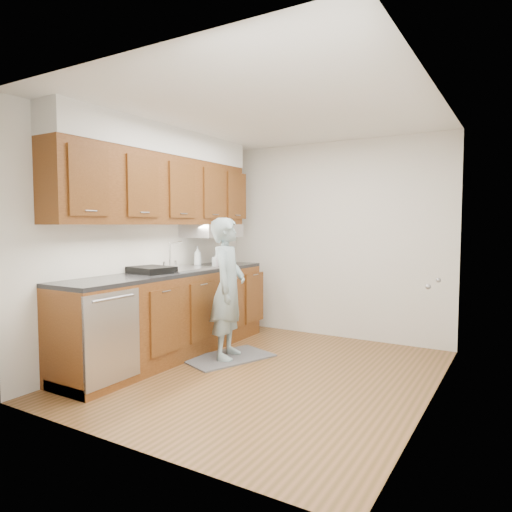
{
  "coord_description": "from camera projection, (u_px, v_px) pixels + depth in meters",
  "views": [
    {
      "loc": [
        2.13,
        -3.79,
        1.45
      ],
      "look_at": [
        -0.27,
        0.25,
        1.12
      ],
      "focal_mm": 32.0,
      "sensor_mm": 36.0,
      "label": 1
    }
  ],
  "objects": [
    {
      "name": "floor",
      "position": [
        267.0,
        373.0,
        4.44
      ],
      "size": [
        3.5,
        3.5,
        0.0
      ],
      "primitive_type": "plane",
      "color": "brown",
      "rests_on": "ground"
    },
    {
      "name": "ceiling",
      "position": [
        267.0,
        112.0,
        4.27
      ],
      "size": [
        3.5,
        3.5,
        0.0
      ],
      "primitive_type": "plane",
      "rotation": [
        3.14,
        0.0,
        0.0
      ],
      "color": "white",
      "rests_on": "wall_left"
    },
    {
      "name": "wall_left",
      "position": [
        151.0,
        242.0,
        5.12
      ],
      "size": [
        0.02,
        3.5,
        2.5
      ],
      "primitive_type": "cube",
      "color": "silver",
      "rests_on": "floor"
    },
    {
      "name": "wall_right",
      "position": [
        433.0,
        250.0,
        3.59
      ],
      "size": [
        0.02,
        3.5,
        2.5
      ],
      "primitive_type": "cube",
      "color": "silver",
      "rests_on": "floor"
    },
    {
      "name": "wall_back",
      "position": [
        334.0,
        240.0,
        5.86
      ],
      "size": [
        3.0,
        0.02,
        2.5
      ],
      "primitive_type": "cube",
      "color": "silver",
      "rests_on": "floor"
    },
    {
      "name": "counter",
      "position": [
        172.0,
        312.0,
        5.02
      ],
      "size": [
        0.64,
        2.8,
        1.3
      ],
      "color": "brown",
      "rests_on": "floor"
    },
    {
      "name": "upper_cabinets",
      "position": [
        164.0,
        179.0,
        5.02
      ],
      "size": [
        0.47,
        2.8,
        1.21
      ],
      "color": "brown",
      "rests_on": "wall_left"
    },
    {
      "name": "closet_door",
      "position": [
        437.0,
        275.0,
        3.87
      ],
      "size": [
        0.02,
        1.22,
        2.05
      ],
      "primitive_type": "cube",
      "color": "white",
      "rests_on": "wall_right"
    },
    {
      "name": "floor_mat",
      "position": [
        228.0,
        358.0,
        4.94
      ],
      "size": [
        0.85,
        1.07,
        0.02
      ],
      "primitive_type": "cube",
      "rotation": [
        0.0,
        0.0,
        -0.37
      ],
      "color": "slate",
      "rests_on": "floor"
    },
    {
      "name": "person",
      "position": [
        228.0,
        279.0,
        4.88
      ],
      "size": [
        0.57,
        0.7,
        1.71
      ],
      "primitive_type": "imported",
      "rotation": [
        0.0,
        0.0,
        1.88
      ],
      "color": "#89A2A7",
      "rests_on": "floor_mat"
    },
    {
      "name": "soap_bottle_a",
      "position": [
        198.0,
        256.0,
        5.59
      ],
      "size": [
        0.1,
        0.1,
        0.25
      ],
      "primitive_type": "imported",
      "rotation": [
        0.0,
        0.0,
        0.05
      ],
      "color": "white",
      "rests_on": "counter"
    },
    {
      "name": "soap_bottle_b",
      "position": [
        216.0,
        259.0,
        5.56
      ],
      "size": [
        0.1,
        0.1,
        0.17
      ],
      "primitive_type": "imported",
      "rotation": [
        0.0,
        0.0,
        -0.35
      ],
      "color": "white",
      "rests_on": "counter"
    },
    {
      "name": "soap_bottle_c",
      "position": [
        225.0,
        258.0,
        5.81
      ],
      "size": [
        0.17,
        0.17,
        0.16
      ],
      "primitive_type": "imported",
      "rotation": [
        0.0,
        0.0,
        0.62
      ],
      "color": "white",
      "rests_on": "counter"
    },
    {
      "name": "soda_can",
      "position": [
        224.0,
        262.0,
        5.51
      ],
      "size": [
        0.09,
        0.09,
        0.12
      ],
      "primitive_type": "cylinder",
      "rotation": [
        0.0,
        0.0,
        0.4
      ],
      "color": "#AF201E",
      "rests_on": "counter"
    },
    {
      "name": "steel_can",
      "position": [
        223.0,
        262.0,
        5.46
      ],
      "size": [
        0.07,
        0.07,
        0.11
      ],
      "primitive_type": "cylinder",
      "rotation": [
        0.0,
        0.0,
        0.22
      ],
      "color": "#A5A5AA",
      "rests_on": "counter"
    },
    {
      "name": "dish_rack",
      "position": [
        152.0,
        270.0,
        4.79
      ],
      "size": [
        0.48,
        0.43,
        0.07
      ],
      "primitive_type": "cube",
      "rotation": [
        0.0,
        0.0,
        -0.17
      ],
      "color": "black",
      "rests_on": "counter"
    }
  ]
}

